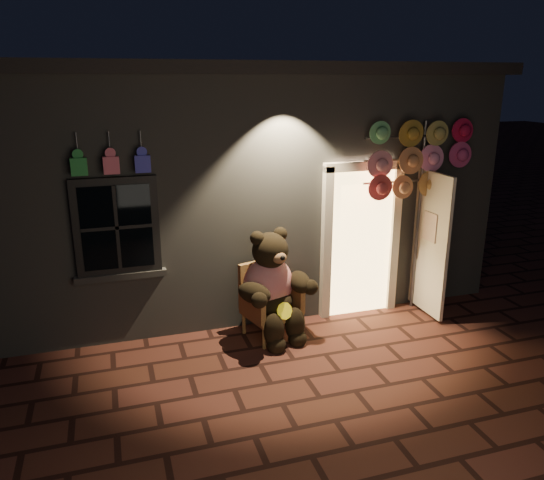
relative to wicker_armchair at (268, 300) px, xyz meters
name	(u,v)px	position (x,y,z in m)	size (l,w,h in m)	color
ground	(306,377)	(0.09, -1.17, -0.48)	(60.00, 60.00, 0.00)	#51261F
shop_building	(225,170)	(0.09, 2.81, 1.25)	(7.30, 5.95, 3.51)	slate
wicker_armchair	(268,300)	(0.00, 0.00, 0.00)	(0.79, 0.75, 0.97)	#AD8B43
teddy_bear	(272,287)	(0.02, -0.12, 0.22)	(1.05, 0.94, 1.50)	red
hat_rack	(417,159)	(2.14, 0.10, 1.73)	(1.57, 0.22, 2.73)	#59595E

